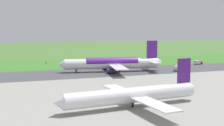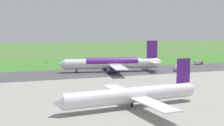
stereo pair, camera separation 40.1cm
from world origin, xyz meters
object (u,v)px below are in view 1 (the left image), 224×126
at_px(no_stopping_sign, 46,64).
at_px(traffic_cone_orange, 40,66).
at_px(service_truck_fuel, 198,62).
at_px(airliner_main, 113,63).
at_px(airliner_parked_mid, 134,95).
at_px(service_truck_baggage, 177,68).

distance_m(no_stopping_sign, traffic_cone_orange, 3.45).
bearing_deg(traffic_cone_orange, service_truck_fuel, 165.75).
xyz_separation_m(airliner_main, traffic_cone_orange, (32.58, -36.43, -4.08)).
bearing_deg(airliner_parked_mid, service_truck_fuel, -134.37).
relative_size(airliner_parked_mid, service_truck_fuel, 7.12).
height_order(service_truck_fuel, no_stopping_sign, service_truck_fuel).
distance_m(service_truck_baggage, service_truck_fuel, 35.20).
bearing_deg(airliner_parked_mid, airliner_main, -104.90).
height_order(airliner_main, service_truck_fuel, airliner_main).
xyz_separation_m(service_truck_baggage, service_truck_fuel, (-28.09, -21.21, 0.00)).
height_order(airliner_parked_mid, service_truck_baggage, airliner_parked_mid).
distance_m(airliner_parked_mid, no_stopping_sign, 103.63).
bearing_deg(service_truck_baggage, airliner_parked_mid, 49.50).
bearing_deg(airliner_parked_mid, service_truck_baggage, -130.50).
distance_m(airliner_parked_mid, traffic_cone_orange, 105.16).
bearing_deg(traffic_cone_orange, service_truck_baggage, 145.43).
bearing_deg(airliner_main, airliner_parked_mid, 75.10).
bearing_deg(airliner_parked_mid, no_stopping_sign, -83.63).
relative_size(airliner_main, no_stopping_sign, 23.45).
bearing_deg(service_truck_fuel, service_truck_baggage, 37.05).
bearing_deg(airliner_main, traffic_cone_orange, -48.20).
distance_m(service_truck_baggage, no_stopping_sign, 75.95).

